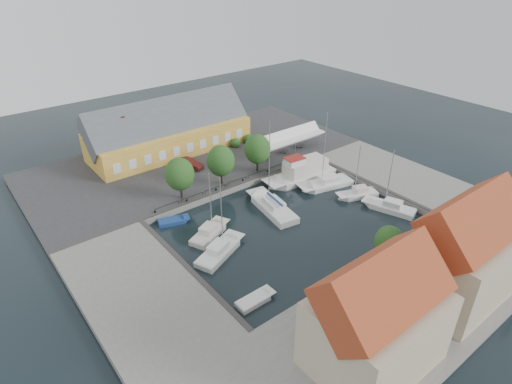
% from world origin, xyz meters
% --- Properties ---
extents(ground, '(140.00, 140.00, 0.00)m').
position_xyz_m(ground, '(0.00, 0.00, 0.00)').
color(ground, black).
rests_on(ground, ground).
extents(north_quay, '(56.00, 26.00, 1.00)m').
position_xyz_m(north_quay, '(0.00, 23.00, 0.50)').
color(north_quay, '#2D2D30').
rests_on(north_quay, ground).
extents(west_quay, '(12.00, 24.00, 1.00)m').
position_xyz_m(west_quay, '(-22.00, -2.00, 0.50)').
color(west_quay, slate).
rests_on(west_quay, ground).
extents(east_quay, '(12.00, 24.00, 1.00)m').
position_xyz_m(east_quay, '(22.00, -2.00, 0.50)').
color(east_quay, slate).
rests_on(east_quay, ground).
extents(south_bank, '(56.00, 14.00, 1.00)m').
position_xyz_m(south_bank, '(0.00, -21.00, 0.50)').
color(south_bank, slate).
rests_on(south_bank, ground).
extents(quay_edge_fittings, '(56.00, 24.72, 0.40)m').
position_xyz_m(quay_edge_fittings, '(0.02, 4.75, 1.06)').
color(quay_edge_fittings, '#383533').
rests_on(quay_edge_fittings, north_quay).
extents(warehouse, '(28.56, 14.00, 9.55)m').
position_xyz_m(warehouse, '(-2.60, 28.36, 4.43)').
color(warehouse, gold).
rests_on(warehouse, north_quay).
extents(tent_canopy, '(14.00, 4.00, 2.83)m').
position_xyz_m(tent_canopy, '(14.00, 14.50, 3.68)').
color(tent_canopy, white).
rests_on(tent_canopy, north_quay).
extents(quay_trees, '(18.20, 4.20, 6.30)m').
position_xyz_m(quay_trees, '(-2.00, 12.00, 4.88)').
color(quay_trees, black).
rests_on(quay_trees, north_quay).
extents(car_silver, '(4.19, 3.00, 1.32)m').
position_xyz_m(car_silver, '(14.43, 30.46, 1.66)').
color(car_silver, '#929499').
rests_on(car_silver, north_quay).
extents(car_red, '(3.34, 4.99, 1.56)m').
position_xyz_m(car_red, '(-3.09, 19.85, 1.78)').
color(car_red, '#4F1412').
rests_on(car_red, north_quay).
extents(center_sailboat, '(4.61, 10.53, 13.85)m').
position_xyz_m(center_sailboat, '(0.20, 2.49, 0.36)').
color(center_sailboat, silver).
rests_on(center_sailboat, ground).
extents(trawler, '(12.96, 4.85, 5.00)m').
position_xyz_m(trawler, '(10.14, 6.88, 1.02)').
color(trawler, silver).
rests_on(trawler, ground).
extents(east_boat_a, '(9.42, 4.95, 12.72)m').
position_xyz_m(east_boat_a, '(11.57, 2.76, 0.26)').
color(east_boat_a, silver).
rests_on(east_boat_a, ground).
extents(east_boat_b, '(6.65, 4.21, 9.03)m').
position_xyz_m(east_boat_b, '(12.85, -2.51, 0.26)').
color(east_boat_b, silver).
rests_on(east_boat_b, ground).
extents(east_boat_c, '(4.67, 7.82, 9.81)m').
position_xyz_m(east_boat_c, '(13.46, -7.84, 0.26)').
color(east_boat_c, silver).
rests_on(east_boat_c, ground).
extents(west_boat_b, '(6.94, 4.85, 9.37)m').
position_xyz_m(west_boat_b, '(-10.19, 2.83, 0.26)').
color(west_boat_b, beige).
rests_on(west_boat_b, ground).
extents(west_boat_c, '(8.21, 5.43, 10.80)m').
position_xyz_m(west_boat_c, '(-11.32, -1.20, 0.26)').
color(west_boat_c, silver).
rests_on(west_boat_c, ground).
extents(launch_sw, '(4.54, 1.76, 0.98)m').
position_xyz_m(launch_sw, '(-12.97, -10.32, 0.09)').
color(launch_sw, silver).
rests_on(launch_sw, ground).
extents(launch_nw, '(4.58, 2.91, 0.88)m').
position_xyz_m(launch_nw, '(-12.47, 8.45, 0.09)').
color(launch_nw, navy).
rests_on(launch_nw, ground).
extents(townhouses, '(36.30, 8.50, 12.00)m').
position_xyz_m(townhouses, '(1.93, -23.24, 5.82)').
color(townhouses, '#BAAA8F').
rests_on(townhouses, south_bank).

